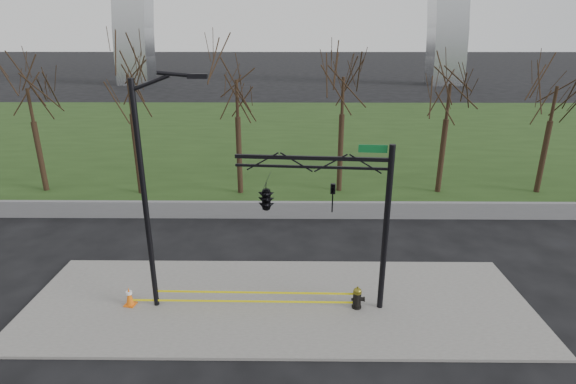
{
  "coord_description": "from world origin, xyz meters",
  "views": [
    {
      "loc": [
        0.47,
        -13.75,
        9.21
      ],
      "look_at": [
        0.32,
        2.0,
        3.6
      ],
      "focal_mm": 27.57,
      "sensor_mm": 36.0,
      "label": 1
    }
  ],
  "objects_px": {
    "fire_hydrant": "(357,298)",
    "traffic_signal_mast": "(289,197)",
    "street_light": "(150,183)",
    "traffic_cone": "(129,296)"
  },
  "relations": [
    {
      "from": "street_light",
      "to": "traffic_signal_mast",
      "type": "height_order",
      "value": "street_light"
    },
    {
      "from": "traffic_signal_mast",
      "to": "fire_hydrant",
      "type": "bearing_deg",
      "value": -3.01
    },
    {
      "from": "fire_hydrant",
      "to": "street_light",
      "type": "relative_size",
      "value": 0.1
    },
    {
      "from": "traffic_cone",
      "to": "street_light",
      "type": "bearing_deg",
      "value": 1.87
    },
    {
      "from": "street_light",
      "to": "traffic_signal_mast",
      "type": "bearing_deg",
      "value": 1.87
    },
    {
      "from": "street_light",
      "to": "traffic_signal_mast",
      "type": "relative_size",
      "value": 1.37
    },
    {
      "from": "fire_hydrant",
      "to": "street_light",
      "type": "bearing_deg",
      "value": -176.59
    },
    {
      "from": "fire_hydrant",
      "to": "traffic_signal_mast",
      "type": "bearing_deg",
      "value": 176.45
    },
    {
      "from": "traffic_cone",
      "to": "traffic_signal_mast",
      "type": "height_order",
      "value": "traffic_signal_mast"
    },
    {
      "from": "fire_hydrant",
      "to": "traffic_cone",
      "type": "distance_m",
      "value": 8.08
    }
  ]
}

